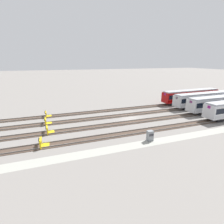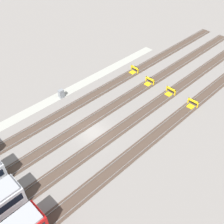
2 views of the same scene
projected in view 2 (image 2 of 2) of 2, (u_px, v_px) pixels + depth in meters
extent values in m
plane|color=gray|center=(94.00, 132.00, 40.60)|extent=(400.00, 400.00, 0.00)
cube|color=#9E9E93|center=(52.00, 100.00, 46.62)|extent=(54.00, 2.00, 0.01)
cube|color=#47382D|center=(66.00, 111.00, 44.35)|extent=(90.00, 2.24, 0.06)
cube|color=slate|center=(69.00, 112.00, 43.89)|extent=(90.00, 0.07, 0.15)
cube|color=slate|center=(64.00, 108.00, 44.66)|extent=(90.00, 0.07, 0.15)
cube|color=#47382D|center=(84.00, 125.00, 41.84)|extent=(90.00, 2.24, 0.06)
cube|color=slate|center=(87.00, 127.00, 41.38)|extent=(90.00, 0.07, 0.15)
cube|color=slate|center=(81.00, 122.00, 42.15)|extent=(90.00, 0.07, 0.15)
cube|color=#47382D|center=(104.00, 140.00, 39.33)|extent=(90.00, 2.24, 0.06)
cube|color=slate|center=(107.00, 143.00, 38.87)|extent=(90.00, 0.07, 0.15)
cube|color=slate|center=(101.00, 137.00, 39.64)|extent=(90.00, 0.07, 0.15)
cube|color=#47382D|center=(127.00, 158.00, 36.82)|extent=(90.00, 2.24, 0.06)
cube|color=slate|center=(131.00, 161.00, 36.36)|extent=(90.00, 0.07, 0.15)
cube|color=slate|center=(123.00, 155.00, 37.13)|extent=(90.00, 0.07, 0.15)
cube|color=#B21E99|center=(39.00, 210.00, 27.90)|extent=(0.10, 0.70, 0.56)
cube|color=#B21E99|center=(17.00, 183.00, 30.38)|extent=(0.09, 0.70, 0.56)
cube|color=gold|center=(138.00, 71.00, 52.44)|extent=(0.18, 0.18, 1.15)
cube|color=gold|center=(131.00, 68.00, 53.42)|extent=(0.18, 0.18, 1.15)
cube|color=gold|center=(135.00, 68.00, 52.65)|extent=(0.29, 2.01, 0.30)
cube|color=gold|center=(133.00, 72.00, 52.98)|extent=(1.13, 1.11, 0.18)
cube|color=black|center=(135.00, 67.00, 52.74)|extent=(0.14, 0.60, 0.44)
cube|color=gold|center=(154.00, 83.00, 49.50)|extent=(0.19, 0.19, 1.15)
cube|color=gold|center=(146.00, 79.00, 50.42)|extent=(0.19, 0.19, 1.15)
cube|color=gold|center=(150.00, 79.00, 49.68)|extent=(0.33, 2.01, 0.30)
cube|color=gold|center=(148.00, 84.00, 49.98)|extent=(1.15, 1.13, 0.18)
cube|color=black|center=(151.00, 79.00, 49.77)|extent=(0.15, 0.60, 0.44)
cube|color=gold|center=(175.00, 93.00, 47.12)|extent=(0.18, 0.18, 1.15)
cube|color=gold|center=(167.00, 89.00, 48.08)|extent=(0.18, 0.18, 1.15)
cube|color=gold|center=(171.00, 89.00, 47.31)|extent=(0.24, 2.00, 0.30)
cube|color=gold|center=(169.00, 94.00, 47.64)|extent=(1.10, 1.08, 0.18)
cube|color=black|center=(172.00, 89.00, 47.41)|extent=(0.12, 0.60, 0.44)
cube|color=gold|center=(198.00, 105.00, 44.59)|extent=(0.19, 0.19, 1.15)
cube|color=gold|center=(188.00, 101.00, 45.52)|extent=(0.19, 0.19, 1.15)
cube|color=gold|center=(193.00, 101.00, 44.77)|extent=(0.32, 2.01, 0.30)
cube|color=gold|center=(191.00, 107.00, 45.08)|extent=(1.14, 1.12, 0.18)
cube|color=black|center=(194.00, 100.00, 44.87)|extent=(0.14, 0.60, 0.44)
cube|color=gray|center=(61.00, 94.00, 46.61)|extent=(0.90, 0.70, 1.60)
cube|color=#333338|center=(60.00, 92.00, 46.64)|extent=(0.70, 0.04, 0.36)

